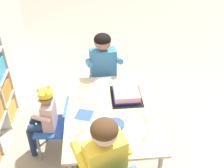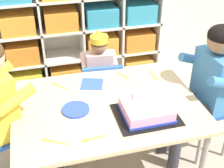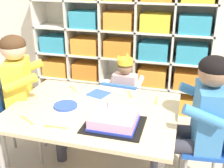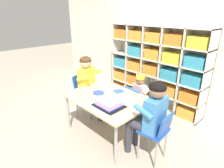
{
  "view_description": "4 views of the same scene",
  "coord_description": "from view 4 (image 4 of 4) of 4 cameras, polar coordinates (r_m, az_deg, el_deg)",
  "views": [
    {
      "loc": [
        -1.94,
        0.16,
        2.27
      ],
      "look_at": [
        0.18,
        -0.03,
        0.78
      ],
      "focal_mm": 43.0,
      "sensor_mm": 36.0,
      "label": 1
    },
    {
      "loc": [
        -0.38,
        -1.57,
        1.78
      ],
      "look_at": [
        0.03,
        -0.01,
        0.75
      ],
      "focal_mm": 50.3,
      "sensor_mm": 36.0,
      "label": 2
    },
    {
      "loc": [
        0.59,
        -1.62,
        1.5
      ],
      "look_at": [
        0.15,
        -0.01,
        0.81
      ],
      "focal_mm": 43.95,
      "sensor_mm": 36.0,
      "label": 3
    },
    {
      "loc": [
        1.76,
        -1.61,
        1.74
      ],
      "look_at": [
        0.04,
        0.03,
        0.8
      ],
      "focal_mm": 29.53,
      "sensor_mm": 36.0,
      "label": 4
    }
  ],
  "objects": [
    {
      "name": "classroom_chair_blue",
      "position": [
        3.04,
        7.56,
        -5.3
      ],
      "size": [
        0.36,
        0.37,
        0.62
      ],
      "rotation": [
        0.0,
        0.0,
        3.06
      ],
      "color": "blue",
      "rests_on": "ground"
    },
    {
      "name": "paper_napkin_square",
      "position": [
        2.83,
        2.06,
        -2.25
      ],
      "size": [
        0.19,
        0.19,
        0.0
      ],
      "primitive_type": "cube",
      "rotation": [
        0.0,
        0.0,
        -0.31
      ],
      "color": "#3356B7",
      "rests_on": "activity_table"
    },
    {
      "name": "birthday_cake_on_tray",
      "position": [
        2.39,
        -0.93,
        -6.1
      ],
      "size": [
        0.37,
        0.31,
        0.12
      ],
      "color": "black",
      "rests_on": "activity_table"
    },
    {
      "name": "classroom_back_wall",
      "position": [
        3.6,
        17.51,
        15.32
      ],
      "size": [
        6.51,
        0.1,
        2.82
      ],
      "primitive_type": "cube",
      "color": "beige",
      "rests_on": "ground"
    },
    {
      "name": "child_with_crown",
      "position": [
        3.05,
        9.08,
        -2.3
      ],
      "size": [
        0.31,
        0.31,
        0.84
      ],
      "rotation": [
        0.0,
        0.0,
        3.06
      ],
      "color": "beige",
      "rests_on": "ground"
    },
    {
      "name": "activity_table",
      "position": [
        2.66,
        -1.14,
        -4.94
      ],
      "size": [
        1.18,
        0.86,
        0.6
      ],
      "color": "#D1B789",
      "rests_on": "ground"
    },
    {
      "name": "classroom_chair_guest_side",
      "position": [
        2.3,
        13.83,
        -14.09
      ],
      "size": [
        0.35,
        0.34,
        0.68
      ],
      "rotation": [
        0.0,
        0.0,
        -1.47
      ],
      "color": "#1E4CA8",
      "rests_on": "ground"
    },
    {
      "name": "paper_plate_stack",
      "position": [
        2.76,
        -4.25,
        -2.73
      ],
      "size": [
        0.17,
        0.17,
        0.01
      ],
      "primitive_type": "cylinder",
      "color": "blue",
      "rests_on": "activity_table"
    },
    {
      "name": "classroom_chair_adult_side",
      "position": [
        3.25,
        -8.55,
        -1.97
      ],
      "size": [
        0.45,
        0.43,
        0.74
      ],
      "rotation": [
        0.0,
        0.0,
        1.96
      ],
      "color": "#1E4CA8",
      "rests_on": "ground"
    },
    {
      "name": "guest_at_table_side",
      "position": [
        2.22,
        11.84,
        -8.51
      ],
      "size": [
        0.45,
        0.43,
        1.04
      ],
      "rotation": [
        0.0,
        0.0,
        -1.47
      ],
      "color": "#3D7FBC",
      "rests_on": "ground"
    },
    {
      "name": "fork_by_napkin",
      "position": [
        2.72,
        6.52,
        -3.4
      ],
      "size": [
        0.07,
        0.12,
        0.0
      ],
      "rotation": [
        0.0,
        0.0,
        1.98
      ],
      "color": "yellow",
      "rests_on": "activity_table"
    },
    {
      "name": "fork_at_table_front_edge",
      "position": [
        3.01,
        -0.59,
        -0.71
      ],
      "size": [
        0.1,
        0.11,
        0.0
      ],
      "rotation": [
        0.0,
        0.0,
        5.46
      ],
      "color": "yellow",
      "rests_on": "activity_table"
    },
    {
      "name": "fork_scattered_mid_table",
      "position": [
        2.76,
        -10.37,
        -3.19
      ],
      "size": [
        0.13,
        0.09,
        0.0
      ],
      "rotation": [
        0.0,
        0.0,
        5.75
      ],
      "color": "yellow",
      "rests_on": "activity_table"
    },
    {
      "name": "fork_near_child_seat",
      "position": [
        2.58,
        -8.33,
        -4.9
      ],
      "size": [
        0.15,
        0.03,
        0.0
      ],
      "rotation": [
        0.0,
        0.0,
        0.08
      ],
      "color": "yellow",
      "rests_on": "activity_table"
    },
    {
      "name": "adult_helper_seated",
      "position": [
        3.11,
        -6.92,
        1.16
      ],
      "size": [
        0.49,
        0.47,
        1.07
      ],
      "rotation": [
        0.0,
        0.0,
        1.96
      ],
      "color": "yellow",
      "rests_on": "ground"
    },
    {
      "name": "ground",
      "position": [
        2.95,
        -1.05,
        -14.62
      ],
      "size": [
        16.0,
        16.0,
        0.0
      ],
      "primitive_type": "plane",
      "color": "tan"
    },
    {
      "name": "storage_cubby_shelf",
      "position": [
        3.59,
        12.98,
        4.91
      ],
      "size": [
        1.96,
        0.33,
        1.52
      ],
      "color": "silver",
      "rests_on": "ground"
    },
    {
      "name": "fork_near_cake_tray",
      "position": [
        2.56,
        9.4,
        -5.2
      ],
      "size": [
        0.02,
        0.14,
        0.0
      ],
      "rotation": [
        0.0,
        0.0,
        1.61
      ],
      "color": "yellow",
      "rests_on": "activity_table"
    }
  ]
}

